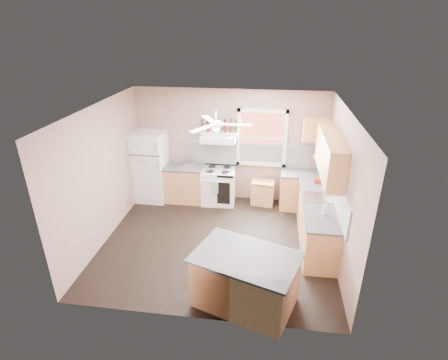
# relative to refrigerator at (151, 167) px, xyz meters

# --- Properties ---
(floor) EXTENTS (4.50, 4.50, 0.00)m
(floor) POSITION_rel_refrigerator_xyz_m (1.88, -1.66, -0.85)
(floor) COLOR black
(floor) RESTS_ON ground
(ceiling) EXTENTS (4.50, 4.50, 0.00)m
(ceiling) POSITION_rel_refrigerator_xyz_m (1.88, -1.66, 1.85)
(ceiling) COLOR white
(ceiling) RESTS_ON ground
(wall_back) EXTENTS (4.50, 0.05, 2.70)m
(wall_back) POSITION_rel_refrigerator_xyz_m (1.88, 0.36, 0.50)
(wall_back) COLOR gray
(wall_back) RESTS_ON ground
(wall_right) EXTENTS (0.05, 4.00, 2.70)m
(wall_right) POSITION_rel_refrigerator_xyz_m (4.16, -1.66, 0.50)
(wall_right) COLOR gray
(wall_right) RESTS_ON ground
(wall_left) EXTENTS (0.05, 4.00, 2.70)m
(wall_left) POSITION_rel_refrigerator_xyz_m (-0.39, -1.66, 0.50)
(wall_left) COLOR gray
(wall_left) RESTS_ON ground
(backsplash_back) EXTENTS (2.90, 0.03, 0.55)m
(backsplash_back) POSITION_rel_refrigerator_xyz_m (2.33, 0.33, 0.32)
(backsplash_back) COLOR white
(backsplash_back) RESTS_ON wall_back
(backsplash_right) EXTENTS (0.03, 2.60, 0.55)m
(backsplash_right) POSITION_rel_refrigerator_xyz_m (4.12, -1.36, 0.32)
(backsplash_right) COLOR white
(backsplash_right) RESTS_ON wall_right
(window_view) EXTENTS (1.00, 0.02, 1.20)m
(window_view) POSITION_rel_refrigerator_xyz_m (2.63, 0.32, 0.75)
(window_view) COLOR brown
(window_view) RESTS_ON wall_back
(window_frame) EXTENTS (1.16, 0.07, 1.36)m
(window_frame) POSITION_rel_refrigerator_xyz_m (2.63, 0.30, 0.75)
(window_frame) COLOR white
(window_frame) RESTS_ON wall_back
(refrigerator) EXTENTS (0.74, 0.72, 1.71)m
(refrigerator) POSITION_rel_refrigerator_xyz_m (0.00, 0.00, 0.00)
(refrigerator) COLOR white
(refrigerator) RESTS_ON floor
(base_cabinet_left) EXTENTS (0.90, 0.60, 0.86)m
(base_cabinet_left) POSITION_rel_refrigerator_xyz_m (0.82, 0.04, -0.42)
(base_cabinet_left) COLOR #A87646
(base_cabinet_left) RESTS_ON floor
(counter_left) EXTENTS (0.92, 0.62, 0.04)m
(counter_left) POSITION_rel_refrigerator_xyz_m (0.82, 0.04, 0.03)
(counter_left) COLOR #444547
(counter_left) RESTS_ON base_cabinet_left
(toaster) EXTENTS (0.31, 0.21, 0.18)m
(toaster) POSITION_rel_refrigerator_xyz_m (0.95, 0.05, 0.14)
(toaster) COLOR silver
(toaster) RESTS_ON counter_left
(stove) EXTENTS (0.82, 0.68, 0.86)m
(stove) POSITION_rel_refrigerator_xyz_m (1.65, 0.04, -0.42)
(stove) COLOR white
(stove) RESTS_ON floor
(range_hood) EXTENTS (0.78, 0.50, 0.14)m
(range_hood) POSITION_rel_refrigerator_xyz_m (1.65, 0.09, 0.77)
(range_hood) COLOR white
(range_hood) RESTS_ON wall_back
(bottle_shelf) EXTENTS (0.90, 0.26, 0.03)m
(bottle_shelf) POSITION_rel_refrigerator_xyz_m (1.65, 0.21, 0.87)
(bottle_shelf) COLOR white
(bottle_shelf) RESTS_ON range_hood
(cart) EXTENTS (0.57, 0.41, 0.53)m
(cart) POSITION_rel_refrigerator_xyz_m (2.72, 0.09, -0.59)
(cart) COLOR #A87646
(cart) RESTS_ON floor
(base_cabinet_corner) EXTENTS (1.00, 0.60, 0.86)m
(base_cabinet_corner) POSITION_rel_refrigerator_xyz_m (3.63, 0.04, -0.42)
(base_cabinet_corner) COLOR #A87646
(base_cabinet_corner) RESTS_ON floor
(base_cabinet_right) EXTENTS (0.60, 2.20, 0.86)m
(base_cabinet_right) POSITION_rel_refrigerator_xyz_m (3.83, -1.36, -0.42)
(base_cabinet_right) COLOR #A87646
(base_cabinet_right) RESTS_ON floor
(counter_corner) EXTENTS (1.02, 0.62, 0.04)m
(counter_corner) POSITION_rel_refrigerator_xyz_m (3.63, 0.04, 0.03)
(counter_corner) COLOR #444547
(counter_corner) RESTS_ON base_cabinet_corner
(counter_right) EXTENTS (0.62, 2.22, 0.04)m
(counter_right) POSITION_rel_refrigerator_xyz_m (3.82, -1.36, 0.03)
(counter_right) COLOR #444547
(counter_right) RESTS_ON base_cabinet_right
(sink) EXTENTS (0.55, 0.45, 0.03)m
(sink) POSITION_rel_refrigerator_xyz_m (3.82, -1.16, 0.04)
(sink) COLOR silver
(sink) RESTS_ON counter_right
(faucet) EXTENTS (0.03, 0.03, 0.14)m
(faucet) POSITION_rel_refrigerator_xyz_m (3.98, -1.16, 0.12)
(faucet) COLOR silver
(faucet) RESTS_ON sink
(upper_cabinet_right) EXTENTS (0.33, 1.80, 0.76)m
(upper_cabinet_right) POSITION_rel_refrigerator_xyz_m (3.96, -1.16, 0.93)
(upper_cabinet_right) COLOR #A87646
(upper_cabinet_right) RESTS_ON wall_right
(upper_cabinet_corner) EXTENTS (0.60, 0.33, 0.52)m
(upper_cabinet_corner) POSITION_rel_refrigerator_xyz_m (3.83, 0.17, 1.05)
(upper_cabinet_corner) COLOR #A87646
(upper_cabinet_corner) RESTS_ON wall_back
(paper_towel) EXTENTS (0.26, 0.12, 0.12)m
(paper_towel) POSITION_rel_refrigerator_xyz_m (3.95, 0.20, 0.40)
(paper_towel) COLOR white
(paper_towel) RESTS_ON wall_back
(island) EXTENTS (1.68, 1.35, 0.86)m
(island) POSITION_rel_refrigerator_xyz_m (2.58, -3.24, -0.42)
(island) COLOR #A87646
(island) RESTS_ON floor
(island_top) EXTENTS (1.79, 1.46, 0.04)m
(island_top) POSITION_rel_refrigerator_xyz_m (2.58, -3.24, 0.03)
(island_top) COLOR #444547
(island_top) RESTS_ON island
(ceiling_fan_hub) EXTENTS (0.20, 0.20, 0.08)m
(ceiling_fan_hub) POSITION_rel_refrigerator_xyz_m (1.88, -1.66, 1.60)
(ceiling_fan_hub) COLOR white
(ceiling_fan_hub) RESTS_ON ceiling
(soap_bottle) EXTENTS (0.11, 0.11, 0.23)m
(soap_bottle) POSITION_rel_refrigerator_xyz_m (3.87, -1.82, 0.16)
(soap_bottle) COLOR silver
(soap_bottle) RESTS_ON counter_right
(red_caddy) EXTENTS (0.19, 0.13, 0.10)m
(red_caddy) POSITION_rel_refrigerator_xyz_m (3.90, -0.46, 0.10)
(red_caddy) COLOR #AD230E
(red_caddy) RESTS_ON counter_right
(wine_bottles) EXTENTS (0.86, 0.06, 0.31)m
(wine_bottles) POSITION_rel_refrigerator_xyz_m (1.65, 0.21, 1.03)
(wine_bottles) COLOR #143819
(wine_bottles) RESTS_ON bottle_shelf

